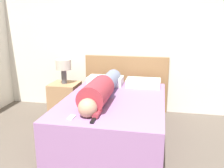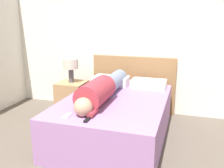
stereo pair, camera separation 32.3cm
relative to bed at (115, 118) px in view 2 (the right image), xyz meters
The scene contains 10 objects.
wall_back 1.57m from the bed, 87.15° to the left, with size 5.95×0.06×2.60m.
bed is the anchor object (origin of this frame).
headboard 1.14m from the bed, 90.00° to the left, with size 1.49×0.04×1.00m.
nightstand 1.23m from the bed, 145.32° to the left, with size 0.48×0.47×0.56m.
table_lamp 1.36m from the bed, 145.32° to the left, with size 0.26×0.26×0.42m.
person_lying 0.46m from the bed, 158.10° to the right, with size 0.33×1.64×0.33m.
pillow_near_headboard 0.86m from the bed, 111.63° to the left, with size 0.57×0.32×0.14m.
pillow_second 0.88m from the bed, 64.77° to the left, with size 0.55×0.32×0.12m.
tv_remote 0.86m from the bed, 95.01° to the right, with size 0.04×0.15×0.02m.
cell_phone 0.88m from the bed, 113.83° to the right, with size 0.06×0.13×0.01m.
Camera 2 is at (0.87, -0.94, 1.64)m, focal length 40.00 mm.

